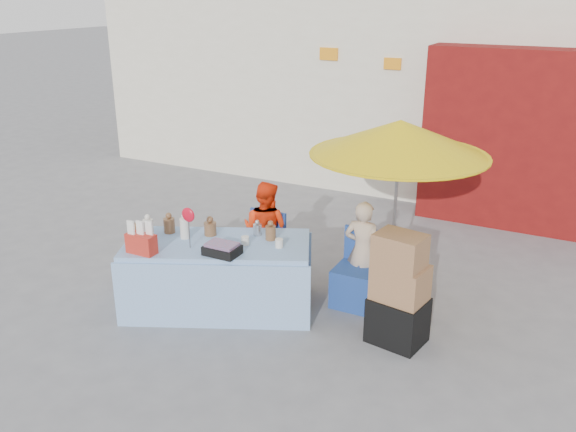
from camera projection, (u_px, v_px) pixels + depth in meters
The scene contains 10 objects.
ground at pixel (258, 318), 6.63m from camera, with size 80.00×80.00×0.00m, color slate.
backdrop at pixel (477, 3), 11.56m from camera, with size 14.00×8.00×7.80m.
market_table at pixel (218, 274), 6.73m from camera, with size 2.26×1.73×1.24m.
chair_left at pixel (260, 262), 7.39m from camera, with size 0.48×0.47×0.85m.
chair_right at pixel (357, 283), 6.85m from camera, with size 0.48×0.47×0.85m.
vendor_orange at pixel (266, 230), 7.37m from camera, with size 0.60×0.47×1.24m, color #FF340D.
vendor_beige at pixel (362, 251), 6.84m from camera, with size 0.43×0.29×1.19m, color tan.
umbrella at pixel (400, 139), 6.38m from camera, with size 1.90×1.90×2.09m.
box_stack at pixel (399, 293), 6.01m from camera, with size 0.59×0.52×1.17m.
tarp_bundle at pixel (175, 294), 6.86m from camera, with size 0.64×0.51×0.29m, color #F3F81A.
Camera 1 is at (2.97, -5.01, 3.37)m, focal length 38.00 mm.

